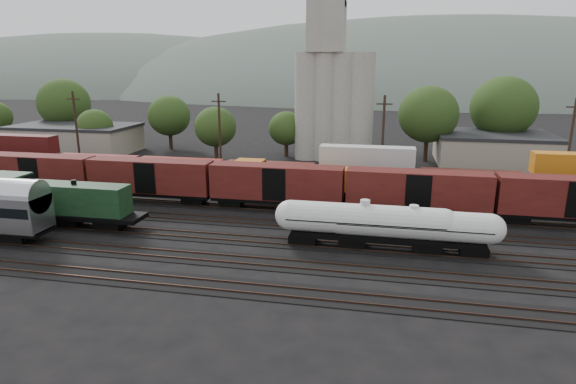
% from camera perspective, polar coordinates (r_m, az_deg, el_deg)
% --- Properties ---
extents(ground, '(600.00, 600.00, 0.00)m').
position_cam_1_polar(ground, '(50.58, -3.27, -3.71)').
color(ground, black).
extents(tracks, '(180.00, 33.20, 0.20)m').
position_cam_1_polar(tracks, '(50.57, -3.27, -3.66)').
color(tracks, black).
rests_on(tracks, ground).
extents(green_locomotive, '(18.46, 3.26, 4.89)m').
position_cam_1_polar(green_locomotive, '(54.84, -26.60, -0.80)').
color(green_locomotive, black).
rests_on(green_locomotive, ground).
extents(tank_car_a, '(16.29, 2.92, 4.27)m').
position_cam_1_polar(tank_car_a, '(43.51, 9.04, -3.49)').
color(tank_car_a, silver).
rests_on(tank_car_a, ground).
extents(tank_car_b, '(15.39, 2.76, 4.03)m').
position_cam_1_polar(tank_car_b, '(43.61, 14.57, -3.93)').
color(tank_car_b, silver).
rests_on(tank_car_b, ground).
extents(orange_locomotive, '(17.30, 2.88, 4.33)m').
position_cam_1_polar(orange_locomotive, '(59.17, -0.52, 1.58)').
color(orange_locomotive, black).
rests_on(orange_locomotive, ground).
extents(boxcar_string, '(153.60, 2.90, 4.20)m').
position_cam_1_polar(boxcar_string, '(56.40, -9.00, 1.40)').
color(boxcar_string, black).
rests_on(boxcar_string, ground).
extents(container_wall, '(165.44, 2.60, 5.80)m').
position_cam_1_polar(container_wall, '(67.82, -10.79, 2.86)').
color(container_wall, black).
rests_on(container_wall, ground).
extents(grain_silo, '(13.40, 5.00, 29.00)m').
position_cam_1_polar(grain_silo, '(82.93, 5.33, 11.52)').
color(grain_silo, '#A7A499').
rests_on(grain_silo, ground).
extents(industrial_sheds, '(119.38, 17.26, 5.10)m').
position_cam_1_polar(industrial_sheds, '(82.87, 7.44, 5.40)').
color(industrial_sheds, '#9E937F').
rests_on(industrial_sheds, ground).
extents(tree_band, '(166.94, 20.58, 14.51)m').
position_cam_1_polar(tree_band, '(85.95, 8.03, 9.14)').
color(tree_band, black).
rests_on(tree_band, ground).
extents(utility_poles, '(122.20, 0.36, 12.00)m').
position_cam_1_polar(utility_poles, '(70.11, 1.26, 6.80)').
color(utility_poles, black).
rests_on(utility_poles, ground).
extents(distant_hills, '(860.00, 286.00, 130.00)m').
position_cam_1_polar(distant_hills, '(308.69, 13.75, 7.74)').
color(distant_hills, '#59665B').
rests_on(distant_hills, ground).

